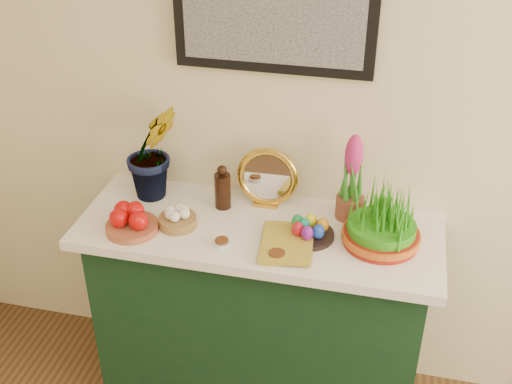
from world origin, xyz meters
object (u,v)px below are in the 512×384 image
Objects in this scene: hyacinth_green at (152,137)px; book at (261,241)px; mirror at (267,178)px; sideboard at (259,316)px; wheatgrass_sabzeh at (383,220)px.

book is (0.50, -0.25, -0.25)m from hyacinth_green.
book is at bearing -82.39° from mirror.
book is at bearing -74.04° from sideboard.
sideboard is 5.22× the size of mirror.
mirror is 0.87× the size of wheatgrass_sabzeh.
book is at bearing -66.64° from hyacinth_green.
hyacinth_green is at bearing 164.89° from sideboard.
book is 0.45m from wheatgrass_sabzeh.
book is (0.04, -0.28, -0.10)m from mirror.
book is (0.03, -0.12, 0.48)m from sideboard.
hyacinth_green is at bearing 147.46° from book.
mirror is at bearing 159.83° from wheatgrass_sabzeh.
hyacinth_green is 2.09× the size of book.
mirror is 0.98× the size of book.
sideboard is 0.73m from wheatgrass_sabzeh.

